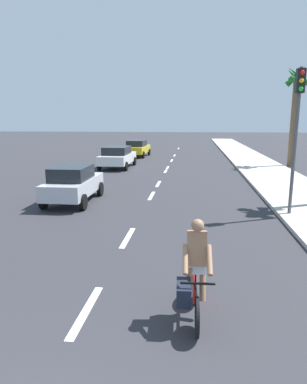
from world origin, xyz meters
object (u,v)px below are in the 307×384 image
object	(u,v)px
palm_tree_far	(295,92)
traffic_signal	(298,116)
cyclist	(194,275)
parked_car_yellow	(137,148)
parked_car_white	(118,156)
parked_car_silver	(73,183)

from	to	relation	value
palm_tree_far	traffic_signal	world-z (taller)	palm_tree_far
palm_tree_far	traffic_signal	distance (m)	14.59
cyclist	palm_tree_far	distance (m)	22.61
parked_car_yellow	traffic_signal	size ratio (longest dim) A/B	0.83
parked_car_white	traffic_signal	bearing A→B (deg)	-52.00
parked_car_silver	parked_car_yellow	world-z (taller)	same
traffic_signal	parked_car_silver	bearing A→B (deg)	171.59
parked_car_white	palm_tree_far	xyz separation A→B (m)	(12.73, 1.93, 4.57)
parked_car_silver	traffic_signal	distance (m)	9.10
parked_car_white	traffic_signal	xyz separation A→B (m)	(9.08, -12.09, 2.77)
cyclist	traffic_signal	bearing A→B (deg)	-118.88
traffic_signal	parked_car_white	bearing A→B (deg)	126.92
cyclist	palm_tree_far	xyz separation A→B (m)	(7.11, 20.97, 4.58)
cyclist	parked_car_white	world-z (taller)	cyclist
parked_car_silver	parked_car_yellow	size ratio (longest dim) A/B	0.89
cyclist	parked_car_yellow	distance (m)	27.54
traffic_signal	cyclist	bearing A→B (deg)	-116.42
parked_car_white	palm_tree_far	bearing A→B (deg)	9.69
parked_car_yellow	palm_tree_far	bearing A→B (deg)	-22.16
parked_car_white	parked_car_yellow	size ratio (longest dim) A/B	1.06
parked_car_white	parked_car_yellow	distance (m)	7.94
cyclist	parked_car_white	bearing A→B (deg)	-76.01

